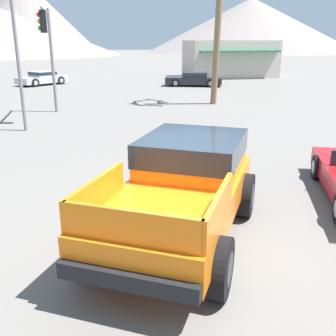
% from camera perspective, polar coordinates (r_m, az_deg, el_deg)
% --- Properties ---
extents(ground_plane, '(320.00, 320.00, 0.00)m').
position_cam_1_polar(ground_plane, '(7.89, 2.00, -9.26)').
color(ground_plane, slate).
extents(orange_pickup_truck, '(4.23, 5.36, 1.80)m').
position_cam_1_polar(orange_pickup_truck, '(7.50, 2.38, -2.04)').
color(orange_pickup_truck, orange).
rests_on(orange_pickup_truck, ground_plane).
extents(parked_car_silver, '(4.32, 4.05, 1.13)m').
position_cam_1_polar(parked_car_silver, '(35.92, -17.79, 12.34)').
color(parked_car_silver, '#B7BABF').
rests_on(parked_car_silver, ground_plane).
extents(parked_car_dark, '(4.94, 3.19, 1.11)m').
position_cam_1_polar(parked_car_dark, '(33.45, 3.82, 12.76)').
color(parked_car_dark, '#232328').
rests_on(parked_car_dark, ground_plane).
extents(traffic_light_main, '(0.38, 3.83, 5.13)m').
position_cam_1_polar(traffic_light_main, '(20.14, -17.03, 17.25)').
color(traffic_light_main, slate).
rests_on(traffic_light_main, ground_plane).
extents(street_lamp_post, '(0.90, 0.24, 8.53)m').
position_cam_1_polar(street_lamp_post, '(17.37, -21.78, 21.60)').
color(street_lamp_post, slate).
rests_on(street_lamp_post, ground_plane).
extents(storefront_building, '(8.88, 5.79, 3.63)m').
position_cam_1_polar(storefront_building, '(42.39, 8.96, 15.38)').
color(storefront_building, '#BCB2A3').
rests_on(storefront_building, ground_plane).
extents(distant_mountain_range, '(141.11, 79.43, 19.92)m').
position_cam_1_polar(distant_mountain_range, '(121.77, -5.15, 19.98)').
color(distant_mountain_range, gray).
rests_on(distant_mountain_range, ground_plane).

